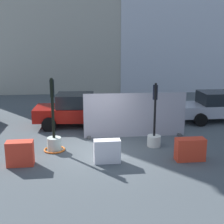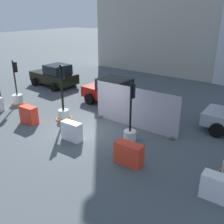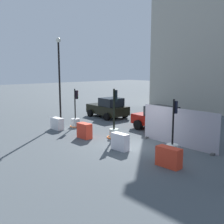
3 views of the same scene
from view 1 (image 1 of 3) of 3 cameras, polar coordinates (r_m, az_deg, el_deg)
ground_plane at (r=13.11m, az=-1.19°, el=-6.93°), size 120.00×120.00×0.00m
traffic_light_1 at (r=13.14m, az=-10.43°, el=-4.47°), size 0.87×0.87×3.00m
traffic_light_2 at (r=13.54m, az=7.62°, el=-3.78°), size 0.57×0.57×2.72m
construction_barrier_1 at (r=12.01m, az=-16.26°, el=-7.18°), size 0.97×0.50×0.92m
construction_barrier_2 at (r=11.80m, az=-0.88°, el=-7.08°), size 0.99×0.42×0.88m
construction_barrier_3 at (r=12.35m, az=13.91°, el=-6.57°), size 1.11×0.50×0.86m
car_red_compact at (r=16.41m, az=-6.29°, el=0.33°), size 4.49×2.36×1.68m
car_silver_hatchback at (r=18.25m, az=18.67°, el=0.96°), size 4.59×2.25×1.62m
site_fence_panel at (r=14.56m, az=4.17°, el=-0.71°), size 4.72×0.50×2.07m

